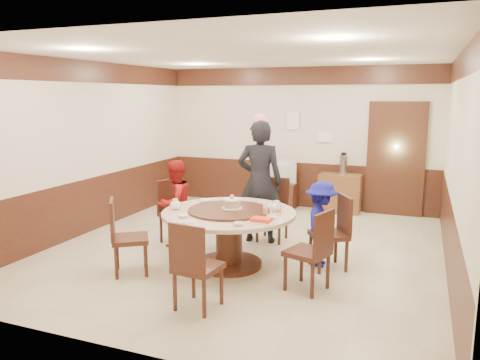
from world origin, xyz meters
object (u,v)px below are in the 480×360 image
at_px(person_standing, 260,182).
at_px(television, 276,171).
at_px(banquet_table, 229,227).
at_px(side_cabinet, 340,193).
at_px(thermos, 343,165).
at_px(shrimp_platter, 261,221).
at_px(birthday_cake, 232,204).
at_px(tv_stand, 276,195).
at_px(person_red, 175,203).
at_px(person_blue, 321,224).

relative_size(person_standing, television, 2.35).
xyz_separation_m(banquet_table, person_standing, (0.02, 1.17, 0.41)).
bearing_deg(side_cabinet, banquet_table, -104.02).
bearing_deg(person_standing, thermos, -120.57).
height_order(person_standing, shrimp_platter, person_standing).
height_order(banquet_table, television, television).
xyz_separation_m(birthday_cake, tv_stand, (-0.44, 3.42, -0.59)).
bearing_deg(thermos, tv_stand, -178.71).
distance_m(banquet_table, person_standing, 1.24).
xyz_separation_m(banquet_table, television, (-0.42, 3.46, 0.20)).
bearing_deg(thermos, person_red, -124.30).
relative_size(person_red, person_blue, 1.14).
relative_size(banquet_table, thermos, 4.62).
xyz_separation_m(banquet_table, birthday_cake, (0.03, 0.05, 0.31)).
height_order(person_red, side_cabinet, person_red).
xyz_separation_m(birthday_cake, shrimp_platter, (0.56, -0.43, -0.07)).
xyz_separation_m(person_standing, person_red, (-1.13, -0.64, -0.29)).
xyz_separation_m(person_blue, television, (-1.55, 3.00, 0.16)).
height_order(birthday_cake, side_cabinet, birthday_cake).
distance_m(banquet_table, television, 3.49).
height_order(person_standing, thermos, person_standing).
xyz_separation_m(person_red, shrimp_platter, (1.68, -0.91, 0.13)).
relative_size(person_red, birthday_cake, 4.82).
bearing_deg(television, tv_stand, -0.00).
xyz_separation_m(birthday_cake, thermos, (0.89, 3.45, 0.10)).
height_order(banquet_table, person_standing, person_standing).
distance_m(person_standing, television, 2.34).
xyz_separation_m(tv_stand, side_cabinet, (1.29, 0.03, 0.12)).
bearing_deg(banquet_table, thermos, 75.27).
height_order(banquet_table, tv_stand, banquet_table).
distance_m(person_standing, side_cabinet, 2.53).
xyz_separation_m(person_standing, thermos, (0.90, 2.32, -0.01)).
relative_size(person_standing, side_cabinet, 2.36).
bearing_deg(person_standing, person_red, 20.32).
distance_m(person_standing, shrimp_platter, 1.66).
relative_size(person_blue, birthday_cake, 4.23).
bearing_deg(person_red, thermos, 159.74).
bearing_deg(person_standing, birthday_cake, 80.66).
height_order(person_red, shrimp_platter, person_red).
relative_size(banquet_table, tv_stand, 2.06).
height_order(tv_stand, television, television).
xyz_separation_m(tv_stand, thermos, (1.34, 0.03, 0.69)).
relative_size(person_standing, person_red, 1.45).
relative_size(shrimp_platter, thermos, 0.79).
height_order(television, thermos, thermos).
distance_m(tv_stand, television, 0.48).
distance_m(person_red, person_blue, 2.23).
relative_size(person_blue, shrimp_platter, 3.82).
bearing_deg(birthday_cake, tv_stand, 97.39).
distance_m(shrimp_platter, thermos, 3.89).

